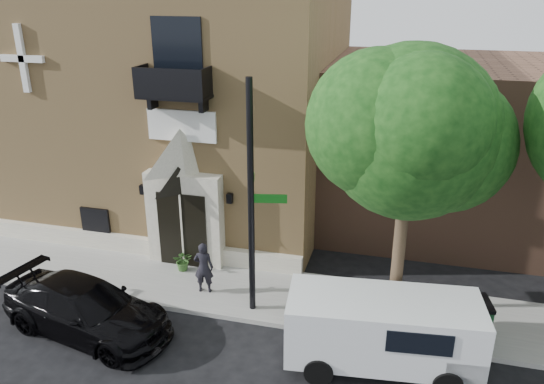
{
  "coord_description": "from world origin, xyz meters",
  "views": [
    {
      "loc": [
        5.9,
        -12.16,
        9.11
      ],
      "look_at": [
        2.2,
        2.0,
        3.32
      ],
      "focal_mm": 35.0,
      "sensor_mm": 36.0,
      "label": 1
    }
  ],
  "objects_px": {
    "black_sedan": "(86,309)",
    "street_sign": "(252,201)",
    "dumpster": "(457,317)",
    "pedestrian_near": "(204,267)",
    "cargo_van": "(390,330)",
    "fire_hydrant": "(383,324)"
  },
  "relations": [
    {
      "from": "black_sedan",
      "to": "street_sign",
      "type": "height_order",
      "value": "street_sign"
    },
    {
      "from": "dumpster",
      "to": "pedestrian_near",
      "type": "height_order",
      "value": "pedestrian_near"
    },
    {
      "from": "cargo_van",
      "to": "pedestrian_near",
      "type": "relative_size",
      "value": 2.97
    },
    {
      "from": "dumpster",
      "to": "pedestrian_near",
      "type": "bearing_deg",
      "value": 167.57
    },
    {
      "from": "cargo_van",
      "to": "pedestrian_near",
      "type": "xyz_separation_m",
      "value": [
        -5.7,
        1.91,
        -0.1
      ]
    },
    {
      "from": "black_sedan",
      "to": "street_sign",
      "type": "xyz_separation_m",
      "value": [
        4.2,
        2.06,
        2.83
      ]
    },
    {
      "from": "black_sedan",
      "to": "cargo_van",
      "type": "height_order",
      "value": "cargo_van"
    },
    {
      "from": "cargo_van",
      "to": "street_sign",
      "type": "distance_m",
      "value": 4.9
    },
    {
      "from": "cargo_van",
      "to": "fire_hydrant",
      "type": "height_order",
      "value": "cargo_van"
    },
    {
      "from": "black_sedan",
      "to": "dumpster",
      "type": "relative_size",
      "value": 2.83
    },
    {
      "from": "black_sedan",
      "to": "pedestrian_near",
      "type": "bearing_deg",
      "value": -32.62
    },
    {
      "from": "fire_hydrant",
      "to": "pedestrian_near",
      "type": "height_order",
      "value": "pedestrian_near"
    },
    {
      "from": "cargo_van",
      "to": "dumpster",
      "type": "xyz_separation_m",
      "value": [
        1.73,
        1.61,
        -0.39
      ]
    },
    {
      "from": "cargo_van",
      "to": "fire_hydrant",
      "type": "xyz_separation_m",
      "value": [
        -0.19,
        1.01,
        -0.54
      ]
    },
    {
      "from": "pedestrian_near",
      "to": "dumpster",
      "type": "bearing_deg",
      "value": 169.25
    },
    {
      "from": "cargo_van",
      "to": "dumpster",
      "type": "relative_size",
      "value": 2.76
    },
    {
      "from": "pedestrian_near",
      "to": "cargo_van",
      "type": "bearing_deg",
      "value": 153.07
    },
    {
      "from": "dumpster",
      "to": "fire_hydrant",
      "type": "bearing_deg",
      "value": -172.89
    },
    {
      "from": "black_sedan",
      "to": "fire_hydrant",
      "type": "xyz_separation_m",
      "value": [
        7.98,
        1.65,
        -0.19
      ]
    },
    {
      "from": "cargo_van",
      "to": "dumpster",
      "type": "bearing_deg",
      "value": 36.67
    },
    {
      "from": "black_sedan",
      "to": "cargo_van",
      "type": "relative_size",
      "value": 1.03
    },
    {
      "from": "street_sign",
      "to": "cargo_van",
      "type": "bearing_deg",
      "value": -31.43
    }
  ]
}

